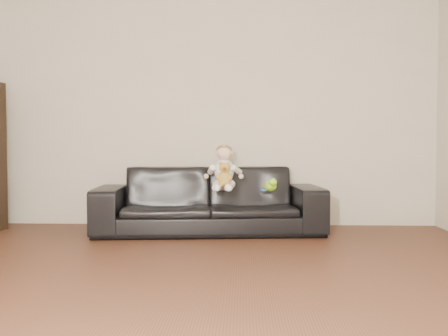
{
  "coord_description": "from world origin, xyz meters",
  "views": [
    {
      "loc": [
        0.41,
        -2.73,
        0.84
      ],
      "look_at": [
        0.22,
        2.14,
        0.65
      ],
      "focal_mm": 40.0,
      "sensor_mm": 36.0,
      "label": 1
    }
  ],
  "objects_px": {
    "baby": "(224,170)",
    "toy_blue_disc": "(265,190)",
    "sofa": "(209,200)",
    "toy_green": "(270,186)",
    "teddy_bear": "(224,175)",
    "toy_rattle": "(272,187)"
  },
  "relations": [
    {
      "from": "teddy_bear",
      "to": "toy_rattle",
      "type": "height_order",
      "value": "teddy_bear"
    },
    {
      "from": "sofa",
      "to": "toy_green",
      "type": "distance_m",
      "value": 0.65
    },
    {
      "from": "baby",
      "to": "toy_green",
      "type": "height_order",
      "value": "baby"
    },
    {
      "from": "sofa",
      "to": "teddy_bear",
      "type": "xyz_separation_m",
      "value": [
        0.17,
        -0.26,
        0.27
      ]
    },
    {
      "from": "toy_rattle",
      "to": "teddy_bear",
      "type": "bearing_deg",
      "value": -160.95
    },
    {
      "from": "baby",
      "to": "teddy_bear",
      "type": "distance_m",
      "value": 0.14
    },
    {
      "from": "sofa",
      "to": "teddy_bear",
      "type": "distance_m",
      "value": 0.41
    },
    {
      "from": "toy_green",
      "to": "toy_blue_disc",
      "type": "xyz_separation_m",
      "value": [
        -0.04,
        0.08,
        -0.04
      ]
    },
    {
      "from": "toy_green",
      "to": "toy_rattle",
      "type": "bearing_deg",
      "value": 78.6
    },
    {
      "from": "toy_blue_disc",
      "to": "teddy_bear",
      "type": "bearing_deg",
      "value": -159.57
    },
    {
      "from": "sofa",
      "to": "baby",
      "type": "relative_size",
      "value": 4.98
    },
    {
      "from": "sofa",
      "to": "toy_green",
      "type": "relative_size",
      "value": 15.42
    },
    {
      "from": "baby",
      "to": "sofa",
      "type": "bearing_deg",
      "value": 149.2
    },
    {
      "from": "teddy_bear",
      "to": "toy_green",
      "type": "xyz_separation_m",
      "value": [
        0.44,
        0.06,
        -0.11
      ]
    },
    {
      "from": "baby",
      "to": "toy_blue_disc",
      "type": "xyz_separation_m",
      "value": [
        0.4,
        0.01,
        -0.19
      ]
    },
    {
      "from": "sofa",
      "to": "toy_blue_disc",
      "type": "bearing_deg",
      "value": -16.45
    },
    {
      "from": "baby",
      "to": "toy_rattle",
      "type": "bearing_deg",
      "value": 9.4
    },
    {
      "from": "sofa",
      "to": "baby",
      "type": "height_order",
      "value": "baby"
    },
    {
      "from": "teddy_bear",
      "to": "toy_green",
      "type": "relative_size",
      "value": 1.59
    },
    {
      "from": "sofa",
      "to": "toy_green",
      "type": "height_order",
      "value": "sofa"
    },
    {
      "from": "toy_green",
      "to": "teddy_bear",
      "type": "bearing_deg",
      "value": -171.9
    },
    {
      "from": "baby",
      "to": "toy_blue_disc",
      "type": "relative_size",
      "value": 4.48
    }
  ]
}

